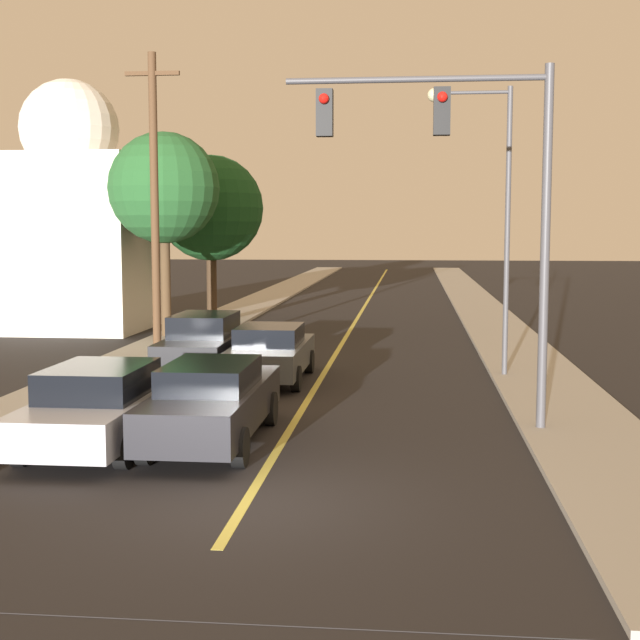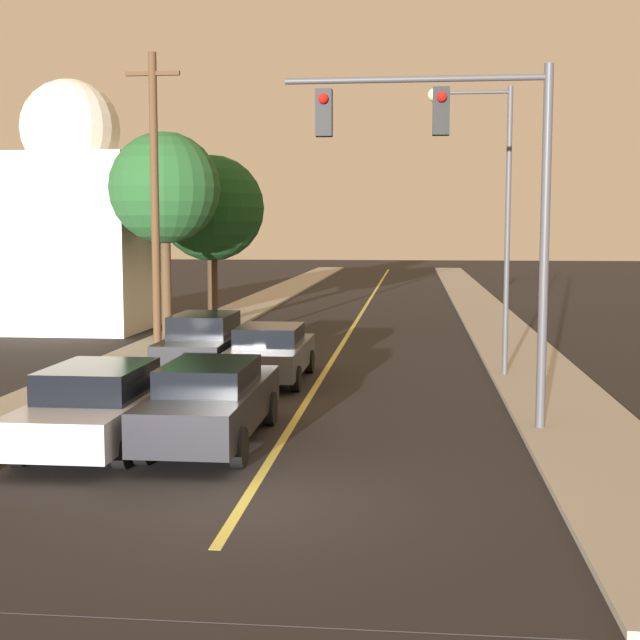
% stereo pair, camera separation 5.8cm
% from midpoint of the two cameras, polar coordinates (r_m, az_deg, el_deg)
% --- Properties ---
extents(ground_plane, '(200.00, 200.00, 0.00)m').
position_cam_midpoint_polar(ground_plane, '(13.35, -4.86, -11.54)').
color(ground_plane, black).
extents(road_surface, '(9.04, 80.00, 0.01)m').
position_cam_midpoint_polar(road_surface, '(48.73, 3.03, 1.19)').
color(road_surface, black).
rests_on(road_surface, ground).
extents(sidewalk_left, '(2.50, 80.00, 0.12)m').
position_cam_midpoint_polar(sidewalk_left, '(49.35, -3.68, 1.31)').
color(sidewalk_left, '#9E998E').
rests_on(sidewalk_left, ground).
extents(sidewalk_right, '(2.50, 80.00, 0.12)m').
position_cam_midpoint_polar(sidewalk_right, '(48.78, 9.81, 1.18)').
color(sidewalk_right, '#9E998E').
rests_on(sidewalk_right, ground).
extents(car_near_lane_front, '(1.85, 5.19, 1.55)m').
position_cam_midpoint_polar(car_near_lane_front, '(16.65, -6.98, -5.16)').
color(car_near_lane_front, black).
rests_on(car_near_lane_front, ground).
extents(car_near_lane_second, '(1.92, 4.62, 1.49)m').
position_cam_midpoint_polar(car_near_lane_second, '(23.25, -3.26, -2.09)').
color(car_near_lane_second, '#474C51').
rests_on(car_near_lane_second, ground).
extents(car_outer_lane_front, '(2.00, 5.12, 1.51)m').
position_cam_midpoint_polar(car_outer_lane_front, '(16.90, -13.85, -5.28)').
color(car_outer_lane_front, '#A5A8B2').
rests_on(car_outer_lane_front, ground).
extents(car_outer_lane_second, '(1.89, 5.20, 1.67)m').
position_cam_midpoint_polar(car_outer_lane_second, '(24.75, -7.38, -1.46)').
color(car_outer_lane_second, black).
rests_on(car_outer_lane_second, ground).
extents(traffic_signal_mast, '(5.09, 0.42, 6.95)m').
position_cam_midpoint_polar(traffic_signal_mast, '(17.52, 9.16, 9.36)').
color(traffic_signal_mast, '#47474C').
rests_on(traffic_signal_mast, ground).
extents(streetlamp_right, '(2.20, 0.36, 7.53)m').
position_cam_midpoint_polar(streetlamp_right, '(23.96, 10.67, 8.08)').
color(streetlamp_right, '#47474C').
rests_on(streetlamp_right, ground).
extents(utility_pole_left, '(1.60, 0.24, 8.91)m').
position_cam_midpoint_polar(utility_pole_left, '(26.66, -10.60, 7.40)').
color(utility_pole_left, '#513823').
rests_on(utility_pole_left, ground).
extents(tree_left_near, '(4.32, 4.32, 6.86)m').
position_cam_midpoint_polar(tree_left_near, '(36.99, -7.05, 7.10)').
color(tree_left_near, '#3D2B1C').
rests_on(tree_left_near, ground).
extents(tree_left_far, '(3.97, 3.97, 7.30)m').
position_cam_midpoint_polar(tree_left_far, '(32.59, -10.01, 8.28)').
color(tree_left_far, '#4C3823').
rests_on(tree_left_far, ground).
extents(domed_building_left, '(5.92, 5.92, 9.76)m').
position_cam_midpoint_polar(domed_building_left, '(36.64, -15.63, 6.07)').
color(domed_building_left, silver).
rests_on(domed_building_left, ground).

